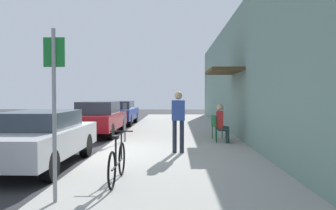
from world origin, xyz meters
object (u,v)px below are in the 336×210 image
at_px(bicycle_0, 117,163).
at_px(seated_patron_0, 222,122).
at_px(street_sign, 54,101).
at_px(pedestrian_standing, 178,117).
at_px(cafe_chair_1, 217,125).
at_px(cafe_chair_0, 220,128).
at_px(parking_meter, 125,119).
at_px(parked_car_1, 98,118).
at_px(parked_car_2, 119,112).
at_px(parked_car_0, 38,138).

distance_m(bicycle_0, seated_patron_0, 5.86).
height_order(street_sign, bicycle_0, street_sign).
bearing_deg(pedestrian_standing, bicycle_0, -109.82).
xyz_separation_m(seated_patron_0, pedestrian_standing, (-1.47, -2.06, 0.30)).
height_order(seated_patron_0, cafe_chair_1, seated_patron_0).
distance_m(cafe_chair_0, seated_patron_0, 0.20).
height_order(bicycle_0, cafe_chair_1, bicycle_0).
height_order(parking_meter, cafe_chair_1, parking_meter).
height_order(parking_meter, bicycle_0, parking_meter).
bearing_deg(parked_car_1, street_sign, -80.87).
bearing_deg(parked_car_2, parked_car_0, -90.00).
height_order(parked_car_1, cafe_chair_1, parked_car_1).
distance_m(parked_car_1, bicycle_0, 8.43).
distance_m(street_sign, pedestrian_standing, 4.78).
distance_m(parking_meter, cafe_chair_0, 3.25).
bearing_deg(pedestrian_standing, parked_car_0, -158.61).
relative_size(parked_car_1, parking_meter, 3.33).
bearing_deg(cafe_chair_0, seated_patron_0, -8.52).
xyz_separation_m(bicycle_0, pedestrian_standing, (1.14, 3.17, 0.64)).
height_order(parked_car_2, pedestrian_standing, pedestrian_standing).
relative_size(parking_meter, pedestrian_standing, 0.78).
height_order(parking_meter, street_sign, street_sign).
distance_m(parked_car_2, bicycle_0, 13.61).
distance_m(bicycle_0, cafe_chair_0, 5.83).
bearing_deg(pedestrian_standing, parked_car_2, 108.22).
bearing_deg(street_sign, seated_patron_0, 62.53).
bearing_deg(parking_meter, pedestrian_standing, -50.95).
bearing_deg(seated_patron_0, street_sign, -117.47).
distance_m(parked_car_0, cafe_chair_1, 6.39).
distance_m(cafe_chair_1, pedestrian_standing, 3.27).
distance_m(parked_car_0, parking_meter, 3.90).
distance_m(parking_meter, cafe_chair_1, 3.31).
distance_m(parked_car_1, parked_car_2, 5.29).
height_order(parked_car_0, pedestrian_standing, pedestrian_standing).
bearing_deg(cafe_chair_0, parked_car_2, 120.32).
xyz_separation_m(parking_meter, bicycle_0, (0.68, -5.42, -0.41)).
distance_m(parked_car_0, cafe_chair_0, 5.87).
distance_m(parked_car_1, cafe_chair_1, 5.21).
height_order(parked_car_0, bicycle_0, parked_car_0).
xyz_separation_m(parking_meter, cafe_chair_0, (3.23, -0.18, -0.26)).
bearing_deg(cafe_chair_1, parked_car_2, 123.07).
xyz_separation_m(parked_car_2, street_sign, (1.50, -14.62, 0.93)).
relative_size(parked_car_0, parking_meter, 3.33).
distance_m(cafe_chair_0, pedestrian_standing, 2.56).
distance_m(street_sign, bicycle_0, 1.82).
bearing_deg(cafe_chair_1, bicycle_0, -112.80).
height_order(parked_car_0, parked_car_1, parked_car_1).
height_order(parked_car_0, street_sign, street_sign).
distance_m(parked_car_0, bicycle_0, 2.91).
bearing_deg(pedestrian_standing, street_sign, -113.22).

